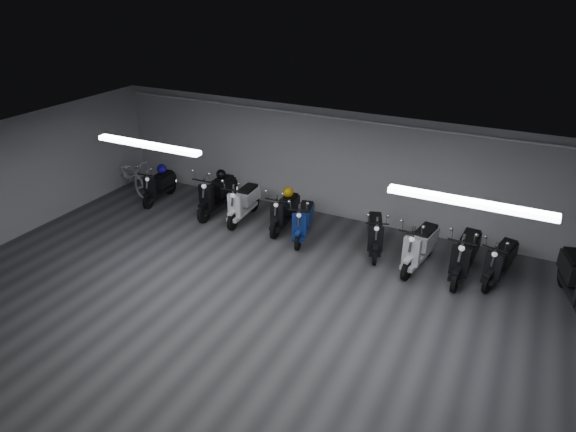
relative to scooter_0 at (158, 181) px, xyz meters
The scene contains 19 objects.
floor 6.48m from the scooter_0, 34.93° to the right, with size 14.00×10.00×0.01m, color #38383B.
ceiling 6.82m from the scooter_0, 34.93° to the right, with size 14.00×10.00×0.01m, color gray.
back_wall 5.51m from the scooter_0, 13.90° to the left, with size 14.00×0.01×2.80m, color #A1A1A4.
fluor_strip_left 4.14m from the scooter_0, 49.63° to the right, with size 2.40×0.18×0.08m, color white.
fluor_strip_right 8.98m from the scooter_0, 18.01° to the right, with size 2.40×0.18×0.08m, color white.
conduit 5.80m from the scooter_0, 13.03° to the left, with size 0.05×0.05×13.60m, color white.
scooter_0 is the anchor object (origin of this frame).
scooter_1 1.87m from the scooter_0, ahead, with size 0.63×1.88×1.40m, color black, non-canonical shape.
scooter_2 2.70m from the scooter_0, ahead, with size 0.58×1.74×1.30m, color white, non-canonical shape.
scooter_3 3.86m from the scooter_0, ahead, with size 0.55×1.65×1.23m, color black, non-canonical shape.
scooter_4 4.49m from the scooter_0, ahead, with size 0.55×1.64×1.22m, color navy, non-canonical shape.
scooter_5 6.20m from the scooter_0, ahead, with size 0.55×1.64×1.22m, color black, non-canonical shape.
scooter_6 7.26m from the scooter_0, ahead, with size 0.60×1.79×1.33m, color silver, non-canonical shape.
scooter_7 8.18m from the scooter_0, ahead, with size 0.62×1.85×1.38m, color black, non-canonical shape.
scooter_8 8.84m from the scooter_0, ahead, with size 0.54×1.63×1.22m, color black, non-canonical shape.
bicycle 1.18m from the scooter_0, behind, with size 0.65×1.85×1.20m, color white.
helmet_0 1.93m from the scooter_0, 10.49° to the left, with size 0.26×0.26×0.26m, color black.
helmet_1 0.35m from the scooter_0, 95.48° to the left, with size 0.27×0.27×0.27m, color #160D90.
helmet_2 3.87m from the scooter_0, ahead, with size 0.26×0.26×0.26m, color #CE970C.
Camera 1 is at (3.61, -6.14, 5.78)m, focal length 31.31 mm.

